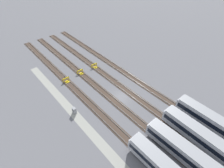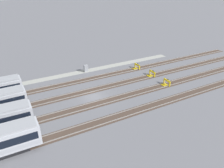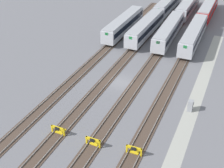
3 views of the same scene
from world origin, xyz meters
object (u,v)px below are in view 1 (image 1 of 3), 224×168
(bumper_stop_middle_track, at_px, (95,66))
(subway_car_front_row_centre, at_px, (218,125))
(subway_car_front_row_rightmost, at_px, (205,140))
(bumper_stop_nearest_track, at_px, (66,80))
(electrical_cabinet, at_px, (74,110))
(subway_car_back_row_centre, at_px, (191,157))
(bumper_stop_near_inner_track, at_px, (80,72))

(bumper_stop_middle_track, bearing_deg, subway_car_front_row_centre, 8.27)
(subway_car_front_row_rightmost, bearing_deg, bumper_stop_middle_track, -179.95)
(bumper_stop_nearest_track, height_order, bumper_stop_middle_track, same)
(subway_car_front_row_centre, relative_size, electrical_cabinet, 11.26)
(subway_car_back_row_centre, height_order, bumper_stop_near_inner_track, subway_car_back_row_centre)
(subway_car_back_row_centre, distance_m, bumper_stop_middle_track, 35.84)
(subway_car_front_row_rightmost, distance_m, bumper_stop_nearest_track, 36.52)
(subway_car_front_row_rightmost, xyz_separation_m, bumper_stop_near_inner_track, (-35.63, -5.13, -1.53))
(bumper_stop_near_inner_track, relative_size, electrical_cabinet, 1.26)
(bumper_stop_middle_track, bearing_deg, bumper_stop_near_inner_track, -92.09)
(bumper_stop_near_inner_track, bearing_deg, subway_car_front_row_centre, 16.06)
(subway_car_front_row_centre, xyz_separation_m, electrical_cabinet, (-23.67, -19.66, -1.24))
(subway_car_front_row_rightmost, relative_size, bumper_stop_middle_track, 8.99)
(bumper_stop_middle_track, relative_size, electrical_cabinet, 1.25)
(bumper_stop_near_inner_track, height_order, bumper_stop_middle_track, same)
(subway_car_front_row_rightmost, bearing_deg, electrical_cabinet, -148.45)
(subway_car_front_row_centre, bearing_deg, subway_car_front_row_rightmost, -90.00)
(subway_car_front_row_centre, relative_size, bumper_stop_near_inner_track, 8.97)
(subway_car_front_row_centre, height_order, bumper_stop_middle_track, subway_car_front_row_centre)
(bumper_stop_nearest_track, distance_m, bumper_stop_middle_track, 10.20)
(subway_car_front_row_centre, distance_m, subway_car_front_row_rightmost, 5.12)
(subway_car_back_row_centre, relative_size, bumper_stop_nearest_track, 9.01)
(subway_car_front_row_centre, height_order, bumper_stop_nearest_track, subway_car_front_row_centre)
(subway_car_front_row_rightmost, xyz_separation_m, subway_car_back_row_centre, (0.00, -5.08, 0.00))
(subway_car_back_row_centre, bearing_deg, subway_car_front_row_centre, 90.00)
(subway_car_back_row_centre, bearing_deg, subway_car_front_row_rightmost, 90.00)
(subway_car_front_row_rightmost, height_order, bumper_stop_nearest_track, subway_car_front_row_rightmost)
(bumper_stop_nearest_track, relative_size, electrical_cabinet, 1.25)
(subway_car_back_row_centre, bearing_deg, bumper_stop_near_inner_track, -179.92)
(bumper_stop_near_inner_track, relative_size, bumper_stop_middle_track, 1.00)
(subway_car_front_row_centre, distance_m, bumper_stop_nearest_track, 38.27)
(subway_car_back_row_centre, distance_m, electrical_cabinet, 25.51)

